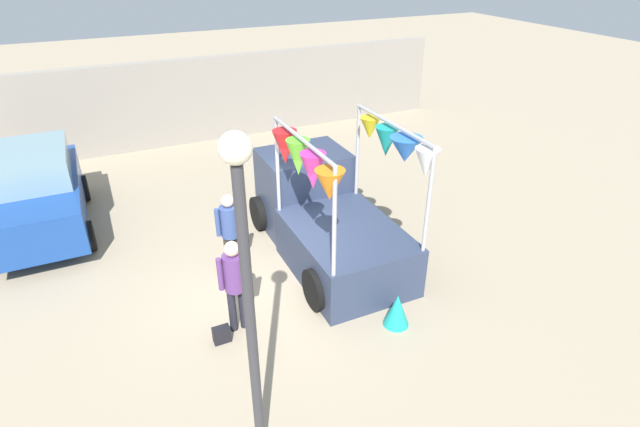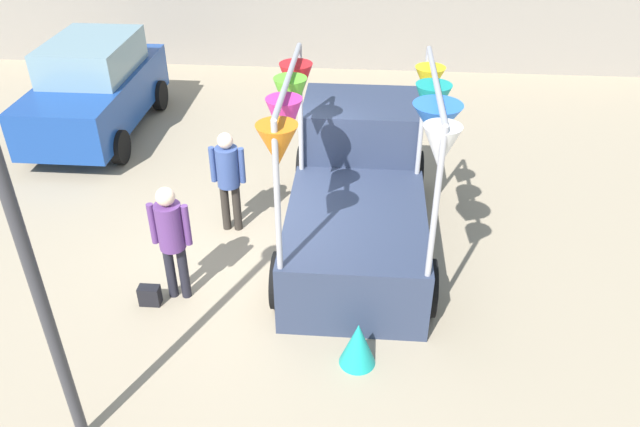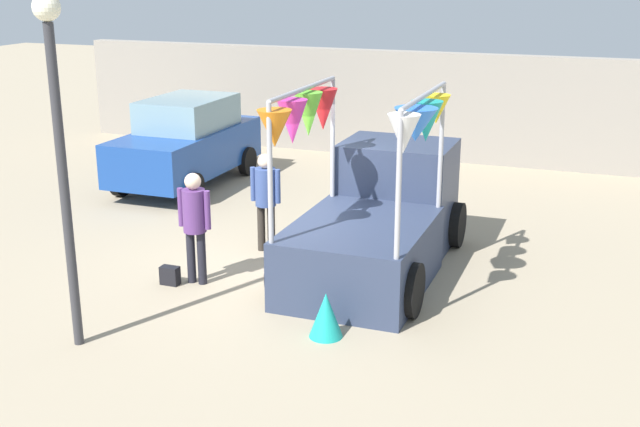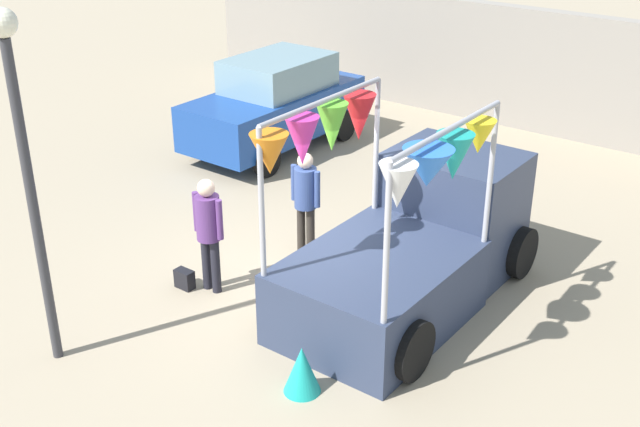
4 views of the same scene
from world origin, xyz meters
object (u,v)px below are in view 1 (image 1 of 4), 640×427
(parked_car, at_px, (38,192))
(person_vendor, at_px, (230,226))
(vendor_truck, at_px, (323,211))
(handbag, at_px, (222,335))
(folded_kite_bundle_teal, at_px, (397,310))
(person_customer, at_px, (235,278))
(street_lamp, at_px, (246,273))

(parked_car, xyz_separation_m, person_vendor, (3.35, -3.29, 0.06))
(vendor_truck, xyz_separation_m, parked_car, (-5.30, 3.30, 0.05))
(handbag, relative_size, folded_kite_bundle_teal, 0.47)
(person_customer, bearing_deg, parked_car, 120.79)
(person_vendor, bearing_deg, handbag, -111.84)
(folded_kite_bundle_teal, bearing_deg, person_vendor, 127.18)
(vendor_truck, bearing_deg, parked_car, 148.08)
(street_lamp, bearing_deg, handbag, 88.29)
(person_customer, distance_m, folded_kite_bundle_teal, 2.75)
(vendor_truck, distance_m, street_lamp, 5.19)
(person_customer, bearing_deg, street_lamp, -100.09)
(folded_kite_bundle_teal, bearing_deg, vendor_truck, 92.01)
(person_customer, bearing_deg, vendor_truck, 35.13)
(parked_car, height_order, person_customer, parked_car)
(person_customer, bearing_deg, person_vendor, 76.60)
(vendor_truck, height_order, handbag, vendor_truck)
(person_customer, bearing_deg, folded_kite_bundle_teal, -23.04)
(handbag, bearing_deg, vendor_truck, 34.47)
(person_customer, xyz_separation_m, folded_kite_bundle_teal, (2.44, -1.04, -0.73))
(person_vendor, height_order, handbag, person_vendor)
(handbag, xyz_separation_m, street_lamp, (-0.06, -2.12, 2.63))
(vendor_truck, xyz_separation_m, handbag, (-2.70, -1.85, -0.75))
(parked_car, height_order, street_lamp, street_lamp)
(street_lamp, distance_m, folded_kite_bundle_teal, 3.99)
(person_vendor, xyz_separation_m, folded_kite_bundle_teal, (2.05, -2.70, -0.70))
(person_customer, height_order, folded_kite_bundle_teal, person_customer)
(parked_car, distance_m, street_lamp, 7.92)
(vendor_truck, relative_size, person_customer, 2.41)
(parked_car, bearing_deg, street_lamp, -70.77)
(parked_car, distance_m, handbag, 5.83)
(parked_car, height_order, folded_kite_bundle_teal, parked_car)
(folded_kite_bundle_teal, bearing_deg, person_customer, 156.96)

